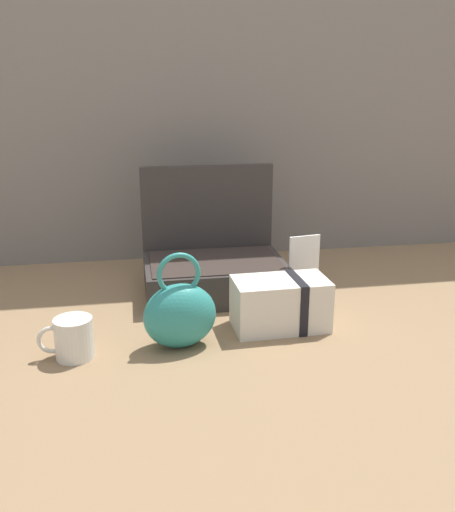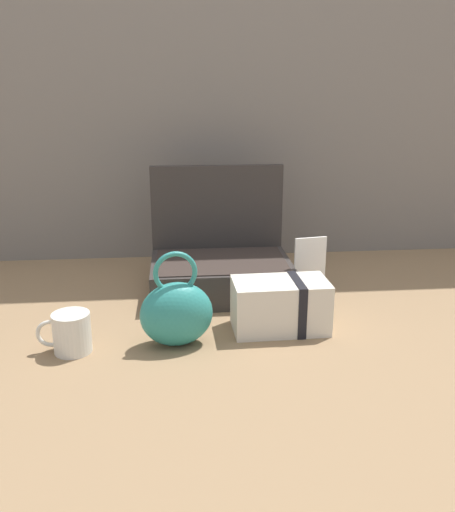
# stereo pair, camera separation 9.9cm
# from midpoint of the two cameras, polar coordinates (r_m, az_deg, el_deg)

# --- Properties ---
(ground_plane) EXTENTS (6.00, 6.00, 0.00)m
(ground_plane) POSITION_cam_midpoint_polar(r_m,az_deg,el_deg) (1.37, 2.10, -6.82)
(ground_plane) COLOR #8C6D4C
(back_wall) EXTENTS (3.20, 0.06, 1.40)m
(back_wall) POSITION_cam_midpoint_polar(r_m,az_deg,el_deg) (1.83, -0.13, 21.77)
(back_wall) COLOR gray
(back_wall) RESTS_ON ground_plane
(open_suitcase) EXTENTS (0.38, 0.28, 0.34)m
(open_suitcase) POSITION_cam_midpoint_polar(r_m,az_deg,el_deg) (1.55, 0.90, -0.80)
(open_suitcase) COLOR #332D2B
(open_suitcase) RESTS_ON ground_plane
(teal_pouch_handbag) EXTENTS (0.17, 0.12, 0.22)m
(teal_pouch_handbag) POSITION_cam_midpoint_polar(r_m,az_deg,el_deg) (1.23, -2.95, -5.82)
(teal_pouch_handbag) COLOR teal
(teal_pouch_handbag) RESTS_ON ground_plane
(cream_toiletry_bag) EXTENTS (0.22, 0.13, 0.12)m
(cream_toiletry_bag) POSITION_cam_midpoint_polar(r_m,az_deg,el_deg) (1.32, 7.69, -5.05)
(cream_toiletry_bag) COLOR silver
(cream_toiletry_bag) RESTS_ON ground_plane
(coffee_mug) EXTENTS (0.12, 0.08, 0.09)m
(coffee_mug) POSITION_cam_midpoint_polar(r_m,az_deg,el_deg) (1.25, -13.54, -7.67)
(coffee_mug) COLOR silver
(coffee_mug) RESTS_ON ground_plane
(info_card_left) EXTENTS (0.09, 0.02, 0.18)m
(info_card_left) POSITION_cam_midpoint_polar(r_m,az_deg,el_deg) (1.49, 10.28, -1.42)
(info_card_left) COLOR white
(info_card_left) RESTS_ON ground_plane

